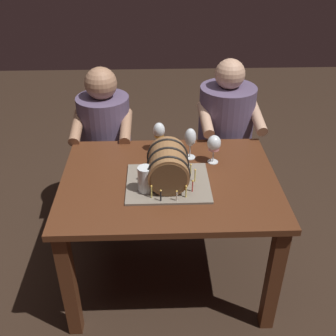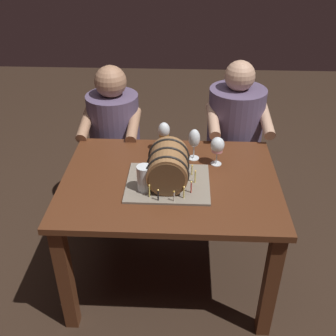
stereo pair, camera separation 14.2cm
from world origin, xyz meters
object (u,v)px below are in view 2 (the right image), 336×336
barrel_cake (168,168)px  wine_glass_rose (217,146)px  person_seated_left (116,149)px  person_seated_right (233,147)px  dining_table (170,197)px  wine_glass_amber (164,131)px  wine_glass_empty (194,139)px  beer_pint (144,180)px

barrel_cake → wine_glass_rose: barrel_cake is taller
person_seated_left → person_seated_right: size_ratio=0.96×
wine_glass_rose → person_seated_right: size_ratio=0.15×
barrel_cake → person_seated_left: person_seated_left is taller
dining_table → wine_glass_amber: size_ratio=6.36×
wine_glass_amber → person_seated_right: 0.66m
wine_glass_empty → wine_glass_amber: 0.20m
dining_table → person_seated_right: size_ratio=0.99×
barrel_cake → wine_glass_amber: bearing=96.4°
wine_glass_empty → person_seated_right: bearing=57.7°
dining_table → person_seated_left: 0.79m
wine_glass_empty → person_seated_left: (-0.54, 0.45, -0.33)m
wine_glass_rose → barrel_cake: bearing=-141.3°
barrel_cake → person_seated_left: (-0.41, 0.72, -0.31)m
wine_glass_rose → beer_pint: wine_glass_rose is taller
wine_glass_rose → person_seated_left: size_ratio=0.15×
barrel_cake → person_seated_left: bearing=119.4°
wine_glass_empty → person_seated_right: person_seated_right is taller
beer_pint → person_seated_left: person_seated_left is taller
wine_glass_rose → wine_glass_empty: 0.14m
wine_glass_rose → wine_glass_empty: wine_glass_empty is taller
wine_glass_amber → beer_pint: size_ratio=1.23×
person_seated_left → barrel_cake: bearing=-60.6°
barrel_cake → person_seated_right: (0.42, 0.72, -0.27)m
person_seated_right → wine_glass_empty: bearing=-122.3°
dining_table → wine_glass_rose: size_ratio=6.84×
wine_glass_empty → beer_pint: bearing=-126.6°
beer_pint → wine_glass_empty: bearing=53.4°
person_seated_left → beer_pint: bearing=-69.9°
beer_pint → barrel_cake: bearing=31.5°
barrel_cake → person_seated_right: person_seated_right is taller
wine_glass_empty → beer_pint: size_ratio=1.26×
barrel_cake → wine_glass_amber: (-0.04, 0.36, 0.03)m
dining_table → person_seated_right: person_seated_right is taller
beer_pint → person_seated_left: bearing=110.1°
dining_table → barrel_cake: barrel_cake is taller
dining_table → wine_glass_empty: size_ratio=6.21×
dining_table → barrel_cake: (-0.01, -0.05, 0.22)m
wine_glass_amber → beer_pint: 0.44m
wine_glass_rose → wine_glass_empty: bearing=156.3°
wine_glass_rose → person_seated_right: 0.61m
wine_glass_empty → person_seated_left: 0.78m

